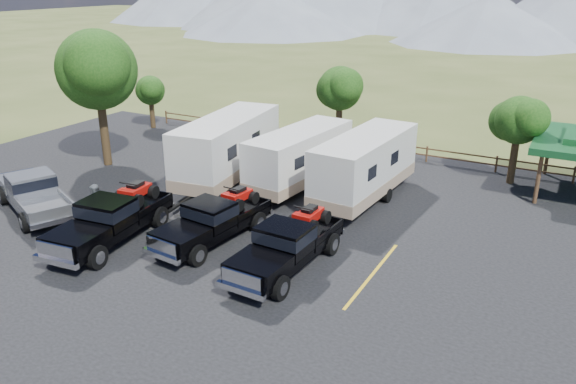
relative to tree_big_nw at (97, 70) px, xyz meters
The scene contains 17 objects.
ground 16.44m from the tree_big_nw, 35.73° to the right, with size 320.00×320.00×0.00m, color #3D4C20.
asphalt_lot 14.99m from the tree_big_nw, 25.65° to the right, with size 44.00×34.00×0.04m, color black.
stall_lines 14.61m from the tree_big_nw, 21.83° to the right, with size 12.12×5.50×0.01m.
tree_big_nw is the anchor object (origin of this frame).
tree_ne_a 23.05m from the tree_big_nw, 20.37° to the left, with size 3.11×2.92×4.76m.
tree_north 14.61m from the tree_big_nw, 43.53° to the left, with size 3.46×3.24×5.25m.
tree_nw_small 9.15m from the tree_big_nw, 113.52° to the left, with size 2.59×2.43×3.85m.
rail_fence 18.06m from the tree_big_nw, 33.08° to the left, with size 36.12×0.12×1.00m.
rig_left 11.82m from the tree_big_nw, 43.41° to the right, with size 2.80×6.63×2.15m.
rig_center 13.67m from the tree_big_nw, 25.12° to the right, with size 2.59×6.14×1.99m.
rig_right 17.26m from the tree_big_nw, 21.37° to the right, with size 2.36×6.19×2.04m.
trailer_left 8.90m from the tree_big_nw, ahead, with size 3.62×10.15×3.51m.
trailer_center 12.64m from the tree_big_nw, ahead, with size 2.98×8.88×3.07m.
trailer_right 16.04m from the tree_big_nw, ahead, with size 2.92×9.42×3.26m.
pickup_silver 8.76m from the tree_big_nw, 70.35° to the right, with size 6.59×4.39×1.89m.
person_a 10.88m from the tree_big_nw, 45.03° to the right, with size 0.64×0.42×1.75m, color silver.
person_b 10.00m from the tree_big_nw, 47.19° to the right, with size 0.89×0.70×1.84m, color slate.
Camera 1 is at (12.03, -13.78, 10.45)m, focal length 35.00 mm.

